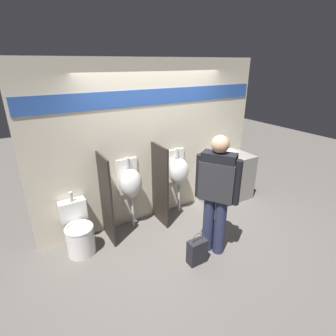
{
  "coord_description": "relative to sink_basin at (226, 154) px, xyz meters",
  "views": [
    {
      "loc": [
        -2.02,
        -3.15,
        2.64
      ],
      "look_at": [
        0.0,
        0.17,
        1.05
      ],
      "focal_mm": 28.0,
      "sensor_mm": 36.0,
      "label": 1
    }
  ],
  "objects": [
    {
      "name": "cell_phone",
      "position": [
        -0.26,
        -0.16,
        -0.06
      ],
      "size": [
        0.07,
        0.14,
        0.01
      ],
      "color": "#232328",
      "rests_on": "sink_counter"
    },
    {
      "name": "shopping_bag",
      "position": [
        -1.58,
        -1.21,
        -0.79
      ],
      "size": [
        0.27,
        0.15,
        0.49
      ],
      "color": "#232328",
      "rests_on": "ground_plane"
    },
    {
      "name": "display_wall",
      "position": [
        -1.43,
        0.24,
        0.38
      ],
      "size": [
        4.09,
        0.07,
        2.7
      ],
      "color": "beige",
      "rests_on": "ground_plane"
    },
    {
      "name": "person_in_vest",
      "position": [
        -1.21,
        -1.13,
        0.05
      ],
      "size": [
        0.45,
        0.54,
        1.78
      ],
      "rotation": [
        0.0,
        0.0,
        2.15
      ],
      "color": "#282D4C",
      "rests_on": "ground_plane"
    },
    {
      "name": "sink_counter",
      "position": [
        0.05,
        -0.05,
        -0.52
      ],
      "size": [
        1.04,
        0.53,
        0.91
      ],
      "color": "gray",
      "rests_on": "ground_plane"
    },
    {
      "name": "divider_mid",
      "position": [
        -1.5,
        -0.05,
        -0.28
      ],
      "size": [
        0.03,
        0.53,
        1.4
      ],
      "color": "#28231E",
      "rests_on": "ground_plane"
    },
    {
      "name": "toilet",
      "position": [
        -2.91,
        -0.11,
        -0.67
      ],
      "size": [
        0.41,
        0.57,
        0.88
      ],
      "color": "white",
      "rests_on": "ground_plane"
    },
    {
      "name": "urinal_far",
      "position": [
        -1.04,
        0.08,
        -0.18
      ],
      "size": [
        0.37,
        0.28,
        1.22
      ],
      "color": "silver",
      "rests_on": "ground_plane"
    },
    {
      "name": "divider_near_counter",
      "position": [
        -2.44,
        -0.05,
        -0.28
      ],
      "size": [
        0.03,
        0.53,
        1.4
      ],
      "color": "#28231E",
      "rests_on": "ground_plane"
    },
    {
      "name": "sink_basin",
      "position": [
        0.0,
        0.0,
        0.0
      ],
      "size": [
        0.39,
        0.39,
        0.27
      ],
      "color": "white",
      "rests_on": "sink_counter"
    },
    {
      "name": "ground_plane",
      "position": [
        -1.43,
        -0.36,
        -0.98
      ],
      "size": [
        16.0,
        16.0,
        0.0
      ],
      "primitive_type": "plane",
      "color": "#5B5651"
    },
    {
      "name": "urinal_near_counter",
      "position": [
        -1.97,
        0.08,
        -0.18
      ],
      "size": [
        0.37,
        0.28,
        1.22
      ],
      "color": "silver",
      "rests_on": "ground_plane"
    }
  ]
}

